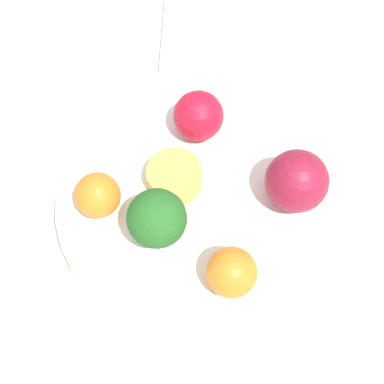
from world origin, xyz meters
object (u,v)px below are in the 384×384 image
(bowl, at_px, (192,205))
(small_cup, at_px, (175,177))
(napkin, at_px, (222,28))
(apple_red, at_px, (198,116))
(broccoli, at_px, (157,219))
(orange_front, at_px, (98,195))
(orange_back, at_px, (232,272))
(apple_green, at_px, (297,181))

(bowl, xyz_separation_m, small_cup, (0.02, -0.01, 0.03))
(bowl, relative_size, napkin, 1.58)
(bowl, bearing_deg, apple_red, -84.00)
(apple_red, distance_m, small_cup, 0.07)
(broccoli, bearing_deg, bowl, -115.37)
(orange_front, distance_m, napkin, 0.29)
(orange_front, xyz_separation_m, orange_back, (-0.13, 0.05, 0.00))
(orange_front, height_order, small_cup, orange_front)
(orange_back, bearing_deg, napkin, -79.81)
(orange_front, xyz_separation_m, small_cup, (-0.06, -0.04, -0.01))
(napkin, bearing_deg, orange_front, 75.61)
(bowl, height_order, small_cup, small_cup)
(broccoli, height_order, small_cup, broccoli)
(orange_back, relative_size, small_cup, 0.84)
(orange_back, xyz_separation_m, small_cup, (0.07, -0.09, -0.01))
(apple_green, xyz_separation_m, orange_back, (0.04, 0.09, -0.01))
(orange_front, bearing_deg, broccoli, 161.30)
(napkin, bearing_deg, broccoli, 87.92)
(broccoli, relative_size, apple_red, 1.30)
(apple_green, height_order, orange_back, apple_green)
(apple_green, relative_size, orange_back, 1.32)
(bowl, xyz_separation_m, orange_front, (0.08, 0.03, 0.04))
(broccoli, relative_size, orange_front, 1.52)
(bowl, height_order, apple_green, apple_green)
(apple_green, xyz_separation_m, napkin, (0.10, -0.24, -0.06))
(broccoli, bearing_deg, orange_back, 157.00)
(orange_back, bearing_deg, orange_front, -21.03)
(napkin, bearing_deg, orange_back, 100.19)
(small_cup, bearing_deg, orange_front, 30.72)
(bowl, distance_m, orange_front, 0.09)
(napkin, bearing_deg, apple_red, 90.92)
(apple_red, xyz_separation_m, napkin, (0.00, -0.18, -0.06))
(broccoli, bearing_deg, napkin, -92.08)
(orange_front, bearing_deg, small_cup, -149.28)
(apple_green, bearing_deg, orange_back, 64.59)
(broccoli, distance_m, apple_green, 0.13)
(bowl, bearing_deg, broccoli, 64.63)
(broccoli, height_order, orange_front, broccoli)
(napkin, bearing_deg, apple_green, 113.84)
(orange_front, relative_size, small_cup, 0.81)
(orange_front, bearing_deg, apple_red, -126.13)
(napkin, bearing_deg, small_cup, 88.05)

